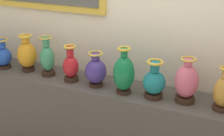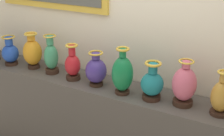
% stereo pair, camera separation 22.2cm
% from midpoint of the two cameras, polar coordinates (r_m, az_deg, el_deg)
% --- Properties ---
extents(display_shelf, '(3.33, 0.41, 0.99)m').
position_cam_midpoint_polar(display_shelf, '(2.98, 2.19, -12.04)').
color(display_shelf, '#4C4742').
rests_on(display_shelf, ground_plane).
extents(back_wall, '(5.32, 0.14, 2.97)m').
position_cam_midpoint_polar(back_wall, '(2.79, 4.79, 8.10)').
color(back_wall, beige).
rests_on(back_wall, ground_plane).
extents(vase_sapphire, '(0.17, 0.17, 0.30)m').
position_cam_midpoint_polar(vase_sapphire, '(3.32, -16.43, 2.73)').
color(vase_sapphire, '#382319').
rests_on(vase_sapphire, display_shelf).
extents(vase_amber, '(0.19, 0.19, 0.37)m').
position_cam_midpoint_polar(vase_amber, '(3.15, -12.51, 2.87)').
color(vase_amber, '#382319').
rests_on(vase_amber, display_shelf).
extents(vase_jade, '(0.14, 0.14, 0.38)m').
position_cam_midpoint_polar(vase_jade, '(2.99, -9.08, 2.01)').
color(vase_jade, '#382319').
rests_on(vase_jade, display_shelf).
extents(vase_crimson, '(0.14, 0.14, 0.34)m').
position_cam_midpoint_polar(vase_crimson, '(2.83, -5.05, 0.57)').
color(vase_crimson, '#382319').
rests_on(vase_crimson, display_shelf).
extents(vase_indigo, '(0.19, 0.19, 0.31)m').
position_cam_midpoint_polar(vase_indigo, '(2.70, -0.61, -0.48)').
color(vase_indigo, '#382319').
rests_on(vase_indigo, display_shelf).
extents(vase_emerald, '(0.18, 0.18, 0.40)m').
position_cam_midpoint_polar(vase_emerald, '(2.55, 4.45, -1.07)').
color(vase_emerald, '#382319').
rests_on(vase_emerald, display_shelf).
extents(vase_teal, '(0.18, 0.18, 0.32)m').
position_cam_midpoint_polar(vase_teal, '(2.50, 9.94, -2.88)').
color(vase_teal, '#382319').
rests_on(vase_teal, display_shelf).
extents(vase_rose, '(0.19, 0.19, 0.37)m').
position_cam_midpoint_polar(vase_rose, '(2.45, 15.70, -3.08)').
color(vase_rose, '#382319').
rests_on(vase_rose, display_shelf).
extents(vase_ochre, '(0.15, 0.15, 0.34)m').
position_cam_midpoint_polar(vase_ochre, '(2.41, 21.97, -4.94)').
color(vase_ochre, '#382319').
rests_on(vase_ochre, display_shelf).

